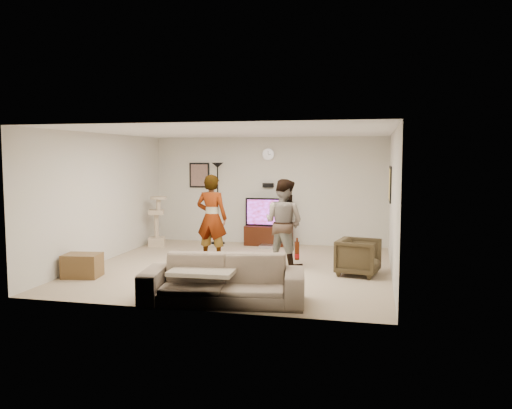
% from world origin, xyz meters
% --- Properties ---
extents(floor, '(5.50, 5.50, 0.02)m').
position_xyz_m(floor, '(0.00, 0.00, -0.01)').
color(floor, tan).
rests_on(floor, ground).
extents(ceiling, '(5.50, 5.50, 0.02)m').
position_xyz_m(ceiling, '(0.00, 0.00, 2.51)').
color(ceiling, white).
rests_on(ceiling, wall_back).
extents(wall_back, '(5.50, 0.04, 2.50)m').
position_xyz_m(wall_back, '(0.00, 2.75, 1.25)').
color(wall_back, silver).
rests_on(wall_back, floor).
extents(wall_front, '(5.50, 0.04, 2.50)m').
position_xyz_m(wall_front, '(0.00, -2.75, 1.25)').
color(wall_front, silver).
rests_on(wall_front, floor).
extents(wall_left, '(0.04, 5.50, 2.50)m').
position_xyz_m(wall_left, '(-2.75, 0.00, 1.25)').
color(wall_left, silver).
rests_on(wall_left, floor).
extents(wall_right, '(0.04, 5.50, 2.50)m').
position_xyz_m(wall_right, '(2.75, 0.00, 1.25)').
color(wall_right, silver).
rests_on(wall_right, floor).
extents(wall_clock, '(0.26, 0.04, 0.26)m').
position_xyz_m(wall_clock, '(0.00, 2.72, 2.10)').
color(wall_clock, white).
rests_on(wall_clock, wall_back).
extents(wall_speaker, '(0.25, 0.10, 0.10)m').
position_xyz_m(wall_speaker, '(0.00, 2.69, 1.38)').
color(wall_speaker, black).
rests_on(wall_speaker, wall_back).
extents(picture_back, '(0.42, 0.03, 0.52)m').
position_xyz_m(picture_back, '(-1.70, 2.73, 1.60)').
color(picture_back, brown).
rests_on(picture_back, wall_back).
extents(picture_right, '(0.03, 0.78, 0.62)m').
position_xyz_m(picture_right, '(2.73, 1.60, 1.50)').
color(picture_right, '#FDCE71').
rests_on(picture_right, wall_right).
extents(tv_stand, '(1.08, 0.45, 0.45)m').
position_xyz_m(tv_stand, '(0.06, 2.50, 0.23)').
color(tv_stand, black).
rests_on(tv_stand, floor).
extents(console_box, '(0.40, 0.30, 0.07)m').
position_xyz_m(console_box, '(0.14, 2.11, 0.04)').
color(console_box, '#B8B9C5').
rests_on(console_box, floor).
extents(tv, '(1.09, 0.08, 0.64)m').
position_xyz_m(tv, '(0.06, 2.50, 0.77)').
color(tv, black).
rests_on(tv, tv_stand).
extents(tv_screen, '(1.00, 0.01, 0.57)m').
position_xyz_m(tv_screen, '(0.06, 2.46, 0.77)').
color(tv_screen, '#A63AFB').
rests_on(tv_screen, tv).
extents(floor_lamp, '(0.32, 0.32, 1.90)m').
position_xyz_m(floor_lamp, '(-1.16, 2.46, 0.95)').
color(floor_lamp, black).
rests_on(floor_lamp, floor).
extents(cat_tree, '(0.47, 0.47, 1.15)m').
position_xyz_m(cat_tree, '(-2.43, 1.81, 0.58)').
color(cat_tree, tan).
rests_on(cat_tree, floor).
extents(person_left, '(0.65, 0.46, 1.71)m').
position_xyz_m(person_left, '(-0.66, 0.46, 0.85)').
color(person_left, '#B3B3B3').
rests_on(person_left, floor).
extents(person_right, '(0.97, 0.88, 1.64)m').
position_xyz_m(person_right, '(0.79, 0.32, 0.82)').
color(person_right, '#306A8B').
rests_on(person_right, floor).
extents(sofa, '(2.37, 1.21, 0.66)m').
position_xyz_m(sofa, '(0.39, -2.30, 0.33)').
color(sofa, '#756657').
rests_on(sofa, floor).
extents(throw_blanket, '(0.92, 0.73, 0.06)m').
position_xyz_m(throw_blanket, '(0.11, -2.30, 0.45)').
color(throw_blanket, tan).
rests_on(throw_blanket, sofa).
extents(beer_bottle, '(0.06, 0.06, 0.25)m').
position_xyz_m(beer_bottle, '(1.43, -2.30, 0.79)').
color(beer_bottle, '#531A05').
rests_on(beer_bottle, sofa).
extents(armchair, '(0.82, 0.80, 0.64)m').
position_xyz_m(armchair, '(2.18, -0.12, 0.32)').
color(armchair, '#352B1A').
rests_on(armchair, floor).
extents(side_table, '(0.66, 0.53, 0.40)m').
position_xyz_m(side_table, '(-2.40, -1.35, 0.20)').
color(side_table, brown).
rests_on(side_table, floor).
extents(toy_ball, '(0.08, 0.08, 0.08)m').
position_xyz_m(toy_ball, '(-0.74, -0.46, 0.04)').
color(toy_ball, '#118673').
rests_on(toy_ball, floor).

